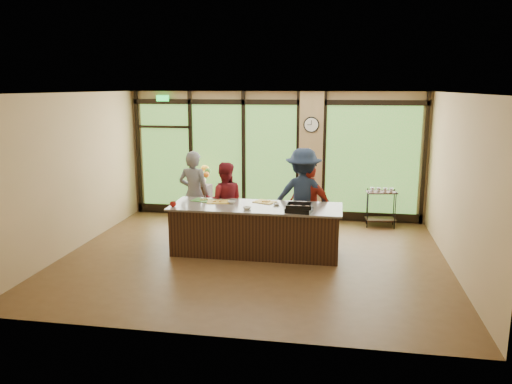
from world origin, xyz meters
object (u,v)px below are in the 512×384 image
(flower_stand, at_px, (201,202))
(island_base, at_px, (256,230))
(cook_left, at_px, (194,194))
(cook_right, at_px, (303,196))
(bar_cart, at_px, (381,203))
(roasting_pan, at_px, (299,210))

(flower_stand, bearing_deg, island_base, -41.03)
(cook_left, xyz_separation_m, flower_stand, (-0.24, 1.34, -0.49))
(cook_left, relative_size, cook_right, 0.95)
(bar_cart, bearing_deg, roasting_pan, -131.65)
(cook_right, relative_size, bar_cart, 2.15)
(island_base, distance_m, flower_stand, 2.76)
(roasting_pan, height_order, flower_stand, roasting_pan)
(cook_right, bearing_deg, flower_stand, -28.42)
(flower_stand, bearing_deg, bar_cart, 12.60)
(bar_cart, bearing_deg, island_base, -146.83)
(roasting_pan, relative_size, flower_stand, 0.53)
(cook_right, height_order, bar_cart, cook_right)
(cook_right, distance_m, bar_cart, 2.24)
(island_base, xyz_separation_m, roasting_pan, (0.84, -0.32, 0.52))
(island_base, distance_m, cook_left, 1.74)
(cook_right, xyz_separation_m, bar_cart, (1.65, 1.45, -0.42))
(roasting_pan, bearing_deg, island_base, 168.55)
(island_base, bearing_deg, bar_cart, 42.75)
(island_base, height_order, cook_left, cook_left)
(cook_right, bearing_deg, bar_cart, -138.70)
(cook_left, bearing_deg, roasting_pan, 160.50)
(roasting_pan, relative_size, bar_cart, 0.50)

